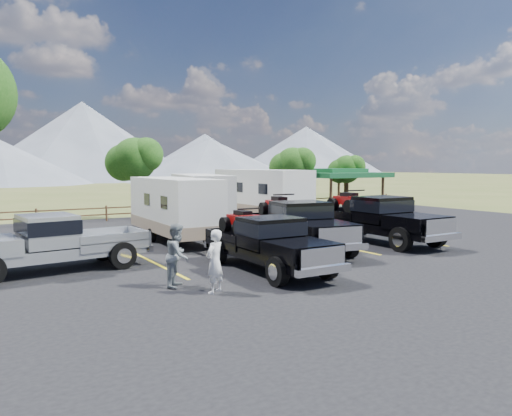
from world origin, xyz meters
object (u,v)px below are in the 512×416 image
trailer_left (174,208)px  trailer_center (201,200)px  rig_right (377,218)px  person_b (178,255)px  rig_center (297,224)px  pickup_silver (53,242)px  person_a (215,261)px  pavilion (335,174)px  trailer_right (261,195)px  rig_left (267,242)px

trailer_left → trailer_center: size_ratio=0.98×
rig_right → person_b: rig_right is taller
rig_center → rig_right: 4.31m
pickup_silver → person_a: size_ratio=3.69×
pavilion → rig_right: 15.96m
pavilion → person_a: pavilion is taller
trailer_center → trailer_right: (4.29, 0.53, 0.13)m
rig_left → pickup_silver: (-6.06, 3.44, 0.02)m
rig_left → trailer_center: (2.92, 11.43, 0.58)m
trailer_center → rig_right: bearing=-50.4°
rig_center → person_b: size_ratio=3.82×
trailer_left → trailer_center: (3.15, 3.96, 0.03)m
rig_left → trailer_center: bearing=76.1°
pavilion → rig_right: pavilion is taller
trailer_right → person_a: bearing=-129.1°
pavilion → rig_center: size_ratio=0.89×
rig_left → trailer_left: bearing=92.1°
pavilion → person_a: 25.92m
rig_center → trailer_right: 10.13m
rig_left → rig_center: bearing=40.4°
person_a → trailer_center: bearing=-142.3°
rig_left → person_a: 3.29m
rig_left → trailer_left: size_ratio=0.72×
person_a → person_b: bearing=-93.5°
rig_center → person_b: bearing=-144.4°
trailer_left → trailer_right: trailer_right is taller
trailer_left → rig_right: bearing=-31.1°
trailer_right → rig_left: bearing=-124.1°
rig_left → person_b: 3.40m
rig_center → pickup_silver: bearing=-175.3°
rig_left → rig_right: rig_right is taller
person_b → trailer_center: bearing=11.0°
rig_right → person_a: (-10.27, -4.27, -0.24)m
person_b → trailer_right: bearing=-1.5°
rig_right → pavilion: bearing=56.1°
trailer_center → trailer_right: trailer_right is taller
pickup_silver → pavilion: bearing=112.9°
pavilion → rig_right: size_ratio=0.90×
trailer_left → pickup_silver: 7.11m
trailer_right → pickup_silver: (-13.28, -8.52, -0.69)m
rig_center → trailer_left: 5.90m
rig_right → trailer_center: bearing=116.7°
pavilion → trailer_right: pavilion is taller
pavilion → rig_left: (-16.23, -15.77, -1.79)m
rig_right → rig_left: bearing=-161.9°
trailer_right → person_b: trailer_right is taller
rig_left → pickup_silver: 6.97m
rig_left → trailer_right: size_ratio=0.65×
rig_right → person_a: rig_right is taller
rig_center → pavilion: bearing=54.6°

